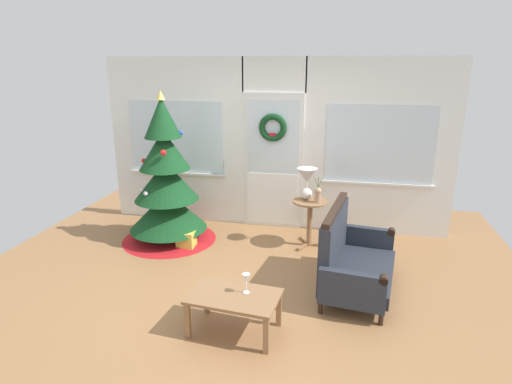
{
  "coord_description": "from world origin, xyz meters",
  "views": [
    {
      "loc": [
        1.04,
        -4.2,
        2.48
      ],
      "look_at": [
        0.05,
        0.55,
        1.0
      ],
      "focal_mm": 30.17,
      "sensor_mm": 36.0,
      "label": 1
    }
  ],
  "objects_px": {
    "gift_box": "(186,240)",
    "flower_vase": "(318,194)",
    "side_table": "(310,214)",
    "table_lamp": "(307,179)",
    "christmas_tree": "(166,189)",
    "coffee_table": "(234,300)",
    "settee_sofa": "(350,258)",
    "wine_glass": "(246,279)"
  },
  "relations": [
    {
      "from": "gift_box",
      "to": "flower_vase",
      "type": "bearing_deg",
      "value": 11.59
    },
    {
      "from": "side_table",
      "to": "table_lamp",
      "type": "relative_size",
      "value": 1.5
    },
    {
      "from": "table_lamp",
      "to": "side_table",
      "type": "bearing_deg",
      "value": -33.69
    },
    {
      "from": "christmas_tree",
      "to": "gift_box",
      "type": "xyz_separation_m",
      "value": [
        0.35,
        -0.23,
        -0.65
      ]
    },
    {
      "from": "coffee_table",
      "to": "settee_sofa",
      "type": "bearing_deg",
      "value": 44.74
    },
    {
      "from": "wine_glass",
      "to": "coffee_table",
      "type": "bearing_deg",
      "value": -147.77
    },
    {
      "from": "table_lamp",
      "to": "wine_glass",
      "type": "height_order",
      "value": "table_lamp"
    },
    {
      "from": "wine_glass",
      "to": "gift_box",
      "type": "distance_m",
      "value": 2.12
    },
    {
      "from": "christmas_tree",
      "to": "flower_vase",
      "type": "relative_size",
      "value": 6.03
    },
    {
      "from": "christmas_tree",
      "to": "table_lamp",
      "type": "xyz_separation_m",
      "value": [
        1.94,
        0.23,
        0.18
      ]
    },
    {
      "from": "side_table",
      "to": "flower_vase",
      "type": "xyz_separation_m",
      "value": [
        0.1,
        -0.06,
        0.31
      ]
    },
    {
      "from": "settee_sofa",
      "to": "coffee_table",
      "type": "xyz_separation_m",
      "value": [
        -1.07,
        -1.06,
        -0.04
      ]
    },
    {
      "from": "flower_vase",
      "to": "wine_glass",
      "type": "bearing_deg",
      "value": -104.28
    },
    {
      "from": "side_table",
      "to": "gift_box",
      "type": "height_order",
      "value": "side_table"
    },
    {
      "from": "settee_sofa",
      "to": "side_table",
      "type": "bearing_deg",
      "value": 116.47
    },
    {
      "from": "flower_vase",
      "to": "settee_sofa",
      "type": "bearing_deg",
      "value": -66.71
    },
    {
      "from": "gift_box",
      "to": "christmas_tree",
      "type": "bearing_deg",
      "value": 146.97
    },
    {
      "from": "table_lamp",
      "to": "flower_vase",
      "type": "bearing_deg",
      "value": -32.01
    },
    {
      "from": "flower_vase",
      "to": "wine_glass",
      "type": "relative_size",
      "value": 1.79
    },
    {
      "from": "christmas_tree",
      "to": "side_table",
      "type": "relative_size",
      "value": 3.2
    },
    {
      "from": "settee_sofa",
      "to": "coffee_table",
      "type": "relative_size",
      "value": 1.61
    },
    {
      "from": "settee_sofa",
      "to": "coffee_table",
      "type": "bearing_deg",
      "value": -135.26
    },
    {
      "from": "table_lamp",
      "to": "flower_vase",
      "type": "relative_size",
      "value": 1.26
    },
    {
      "from": "side_table",
      "to": "wine_glass",
      "type": "height_order",
      "value": "side_table"
    },
    {
      "from": "side_table",
      "to": "gift_box",
      "type": "distance_m",
      "value": 1.74
    },
    {
      "from": "settee_sofa",
      "to": "table_lamp",
      "type": "distance_m",
      "value": 1.41
    },
    {
      "from": "wine_glass",
      "to": "gift_box",
      "type": "relative_size",
      "value": 0.83
    },
    {
      "from": "side_table",
      "to": "coffee_table",
      "type": "height_order",
      "value": "side_table"
    },
    {
      "from": "christmas_tree",
      "to": "table_lamp",
      "type": "height_order",
      "value": "christmas_tree"
    },
    {
      "from": "flower_vase",
      "to": "gift_box",
      "type": "bearing_deg",
      "value": -168.41
    },
    {
      "from": "table_lamp",
      "to": "coffee_table",
      "type": "xyz_separation_m",
      "value": [
        -0.46,
        -2.2,
        -0.61
      ]
    },
    {
      "from": "flower_vase",
      "to": "coffee_table",
      "type": "bearing_deg",
      "value": -106.49
    },
    {
      "from": "christmas_tree",
      "to": "flower_vase",
      "type": "bearing_deg",
      "value": 3.66
    },
    {
      "from": "christmas_tree",
      "to": "side_table",
      "type": "xyz_separation_m",
      "value": [
        2.0,
        0.19,
        -0.3
      ]
    },
    {
      "from": "gift_box",
      "to": "settee_sofa",
      "type": "bearing_deg",
      "value": -17.13
    },
    {
      "from": "settee_sofa",
      "to": "wine_glass",
      "type": "height_order",
      "value": "settee_sofa"
    },
    {
      "from": "flower_vase",
      "to": "coffee_table",
      "type": "xyz_separation_m",
      "value": [
        -0.62,
        -2.1,
        -0.45
      ]
    },
    {
      "from": "christmas_tree",
      "to": "flower_vase",
      "type": "distance_m",
      "value": 2.11
    },
    {
      "from": "side_table",
      "to": "flower_vase",
      "type": "height_order",
      "value": "flower_vase"
    },
    {
      "from": "christmas_tree",
      "to": "settee_sofa",
      "type": "distance_m",
      "value": 2.73
    },
    {
      "from": "side_table",
      "to": "coffee_table",
      "type": "bearing_deg",
      "value": -103.57
    },
    {
      "from": "coffee_table",
      "to": "gift_box",
      "type": "relative_size",
      "value": 3.76
    }
  ]
}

